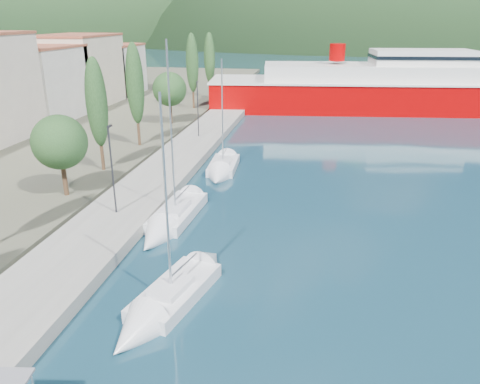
# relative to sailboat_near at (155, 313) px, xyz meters

# --- Properties ---
(ground) EXTENTS (1400.00, 1400.00, 0.00)m
(ground) POSITION_rel_sailboat_near_xyz_m (2.61, 114.47, -0.31)
(ground) COLOR #173A4A
(quay) EXTENTS (5.00, 88.00, 0.80)m
(quay) POSITION_rel_sailboat_near_xyz_m (-6.39, 20.47, 0.09)
(quay) COLOR gray
(quay) RESTS_ON ground
(town_buildings) EXTENTS (9.20, 69.20, 11.30)m
(town_buildings) POSITION_rel_sailboat_near_xyz_m (-29.39, 31.38, 5.26)
(town_buildings) COLOR beige
(town_buildings) RESTS_ON land_strip
(tree_row) EXTENTS (4.21, 66.16, 10.64)m
(tree_row) POSITION_rel_sailboat_near_xyz_m (-11.66, 26.51, 5.64)
(tree_row) COLOR #47301E
(tree_row) RESTS_ON land_strip
(lamp_posts) EXTENTS (0.15, 45.62, 6.06)m
(lamp_posts) POSITION_rel_sailboat_near_xyz_m (-6.39, 9.89, 3.77)
(lamp_posts) COLOR #2D2D33
(lamp_posts) RESTS_ON quay
(sailboat_near) EXTENTS (4.15, 8.29, 11.44)m
(sailboat_near) POSITION_rel_sailboat_near_xyz_m (0.00, 0.00, 0.00)
(sailboat_near) COLOR silver
(sailboat_near) RESTS_ON ground
(sailboat_mid) EXTENTS (2.93, 9.26, 13.15)m
(sailboat_mid) POSITION_rel_sailboat_near_xyz_m (-2.65, 9.58, 0.01)
(sailboat_mid) COLOR silver
(sailboat_mid) RESTS_ON ground
(sailboat_far) EXTENTS (2.84, 7.63, 11.02)m
(sailboat_far) POSITION_rel_sailboat_near_xyz_m (-1.51, 21.53, 0.00)
(sailboat_far) COLOR silver
(sailboat_far) RESTS_ON ground
(ferry) EXTENTS (52.47, 16.52, 10.24)m
(ferry) POSITION_rel_sailboat_near_xyz_m (16.07, 56.27, 2.81)
(ferry) COLOR #9D0001
(ferry) RESTS_ON ground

